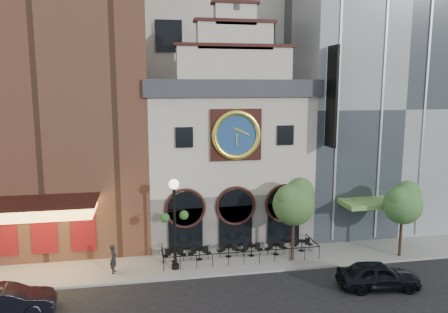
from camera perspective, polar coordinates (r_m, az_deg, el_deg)
name	(u,v)px	position (r m, az deg, el deg)	size (l,w,h in m)	color
ground	(248,274)	(28.91, 3.19, -15.13)	(120.00, 120.00, 0.00)	black
sidewalk	(240,258)	(31.12, 2.07, -13.15)	(44.00, 5.00, 0.15)	gray
clock_building	(225,153)	(34.39, 0.18, 0.48)	(12.60, 8.78, 18.65)	#605E5B
theater_building	(52,77)	(36.13, -21.51, 9.68)	(14.00, 15.60, 25.00)	brown
retail_building	(366,106)	(40.53, 18.04, 6.27)	(14.00, 14.40, 20.00)	gray
office_tower	(203,5)	(46.71, -2.79, 19.18)	(20.00, 16.00, 40.00)	#BBB6A8
cafe_railing	(240,251)	(30.92, 2.07, -12.25)	(10.60, 2.60, 0.90)	black
bistro_0	(174,255)	(30.37, -6.51, -12.68)	(1.58, 0.68, 0.90)	black
bistro_1	(200,253)	(30.56, -3.22, -12.50)	(1.58, 0.68, 0.90)	black
bistro_2	(229,250)	(30.99, 0.60, -12.16)	(1.58, 0.68, 0.90)	black
bistro_3	(251,250)	(31.20, 3.61, -12.03)	(1.58, 0.68, 0.90)	black
bistro_4	(276,248)	(31.57, 6.81, -11.82)	(1.58, 0.68, 0.90)	black
bistro_5	(302,245)	(32.50, 10.13, -11.28)	(1.58, 0.68, 0.90)	black
car_right	(378,275)	(28.29, 19.50, -14.43)	(1.93, 4.80, 1.64)	black
car_left	(7,301)	(26.56, -26.51, -16.56)	(1.68, 4.81, 1.58)	black
pedestrian	(114,259)	(29.24, -14.23, -12.80)	(0.69, 0.45, 1.88)	black
lamppost	(174,214)	(28.21, -6.49, -7.47)	(1.85, 0.99, 5.96)	black
tree_left	(294,201)	(29.75, 9.16, -5.76)	(2.93, 2.82, 5.64)	#382619
tree_right	(403,202)	(32.61, 22.36, -5.51)	(2.74, 2.64, 5.27)	#382619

